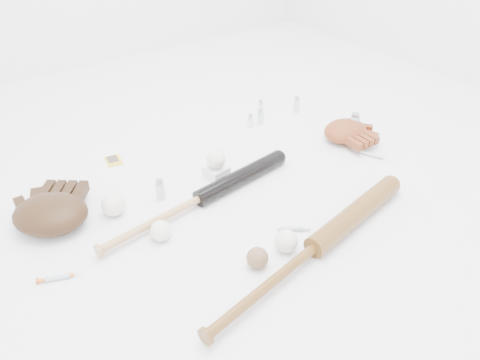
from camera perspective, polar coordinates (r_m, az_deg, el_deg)
bat_dark at (r=1.59m, az=-4.90°, el=-2.22°), size 0.82×0.15×0.06m
bat_wood at (r=1.41m, az=9.11°, el=-8.05°), size 0.93×0.23×0.07m
glove_dark at (r=1.60m, az=-22.10°, el=-3.82°), size 0.40×0.40×0.10m
glove_tan at (r=2.01m, az=12.73°, el=5.89°), size 0.24×0.24×0.08m
trading_card at (r=1.90m, az=-15.15°, el=2.30°), size 0.07×0.09×0.00m
pedestal at (r=1.74m, az=-2.91°, el=0.99°), size 0.09×0.09×0.04m
baseball_on_pedestal at (r=1.70m, az=-2.96°, el=2.57°), size 0.07×0.07×0.07m
baseball_left at (r=1.47m, az=-9.64°, el=-6.13°), size 0.07×0.07×0.07m
baseball_upper at (r=1.60m, az=-15.20°, el=-2.94°), size 0.08×0.08×0.08m
baseball_mid at (r=1.42m, az=5.65°, el=-7.42°), size 0.07×0.07×0.07m
baseball_aged at (r=1.37m, az=2.13°, el=-9.47°), size 0.06×0.06×0.06m
syringe_0 at (r=1.44m, az=-21.26°, el=-10.99°), size 0.14×0.07×0.02m
syringe_1 at (r=1.51m, az=6.25°, el=-5.88°), size 0.12×0.11×0.02m
syringe_2 at (r=1.84m, az=-2.40°, el=2.72°), size 0.11×0.14×0.02m
syringe_3 at (r=1.93m, az=16.08°, el=2.89°), size 0.07×0.13×0.02m
vial_0 at (r=2.07m, az=1.28°, el=7.25°), size 0.02×0.02×0.06m
vial_1 at (r=2.20m, az=2.52°, el=9.01°), size 0.02×0.02×0.06m
vial_2 at (r=2.09m, az=2.53°, el=7.72°), size 0.03×0.03×0.07m
vial_3 at (r=2.05m, az=13.75°, el=6.61°), size 0.04×0.04×0.10m
vial_4 at (r=1.64m, az=-9.71°, el=-1.12°), size 0.03×0.03×0.08m
vial_5 at (r=2.21m, az=6.91°, el=9.12°), size 0.03×0.03×0.08m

